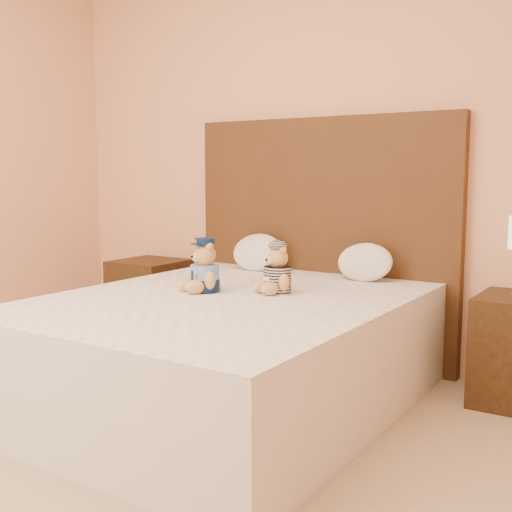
{
  "coord_description": "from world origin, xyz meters",
  "views": [
    {
      "loc": [
        1.82,
        -1.35,
        1.16
      ],
      "look_at": [
        0.01,
        1.45,
        0.73
      ],
      "focal_mm": 45.0,
      "sensor_mm": 36.0,
      "label": 1
    }
  ],
  "objects": [
    {
      "name": "pillow_left",
      "position": [
        -0.36,
        2.03,
        0.68
      ],
      "size": [
        0.35,
        0.23,
        0.25
      ],
      "primitive_type": "ellipsoid",
      "color": "white",
      "rests_on": "bed"
    },
    {
      "name": "headboard",
      "position": [
        0.0,
        2.21,
        0.75
      ],
      "size": [
        1.75,
        0.08,
        1.5
      ],
      "primitive_type": "cube",
      "color": "#462B15",
      "rests_on": "ground"
    },
    {
      "name": "pillow_right",
      "position": [
        0.37,
        2.03,
        0.67
      ],
      "size": [
        0.33,
        0.21,
        0.23
      ],
      "primitive_type": "ellipsoid",
      "color": "white",
      "rests_on": "bed"
    },
    {
      "name": "teddy_prisoner",
      "position": [
        0.15,
        1.43,
        0.68
      ],
      "size": [
        0.29,
        0.29,
        0.25
      ],
      "primitive_type": null,
      "rotation": [
        0.0,
        0.0,
        -0.42
      ],
      "color": "#B78947",
      "rests_on": "bed"
    },
    {
      "name": "ground",
      "position": [
        0.0,
        0.0,
        0.0
      ],
      "size": [
        4.0,
        4.5,
        0.0
      ],
      "primitive_type": "cube",
      "color": "tan",
      "rests_on": "ground"
    },
    {
      "name": "teddy_police",
      "position": [
        -0.19,
        1.26,
        0.69
      ],
      "size": [
        0.31,
        0.3,
        0.27
      ],
      "primitive_type": null,
      "rotation": [
        0.0,
        0.0,
        -0.43
      ],
      "color": "#B78947",
      "rests_on": "bed"
    },
    {
      "name": "nightstand_left",
      "position": [
        -1.25,
        2.0,
        0.28
      ],
      "size": [
        0.45,
        0.45,
        0.55
      ],
      "primitive_type": "cube",
      "color": "#3D2613",
      "rests_on": "ground"
    },
    {
      "name": "bed",
      "position": [
        0.0,
        1.2,
        0.28
      ],
      "size": [
        1.6,
        2.0,
        0.55
      ],
      "color": "white",
      "rests_on": "ground"
    }
  ]
}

